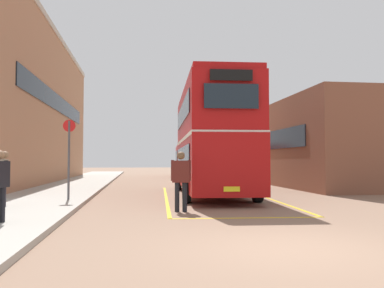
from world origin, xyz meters
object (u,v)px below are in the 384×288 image
double_decker_bus (211,139)px  single_deck_bus (190,159)px  pedestrian_boarding (181,176)px  pedestrian_waiting_far (0,181)px  pedestrian_waiting_near (4,174)px  bus_stop_sign (69,152)px

double_decker_bus → single_deck_bus: (1.59, 20.07, -0.87)m
single_deck_bus → pedestrian_boarding: bearing=-97.9°
pedestrian_waiting_far → pedestrian_waiting_near: bearing=106.1°
double_decker_bus → single_deck_bus: size_ratio=1.12×
single_deck_bus → pedestrian_waiting_far: (-7.89, -28.11, -0.56)m
double_decker_bus → pedestrian_waiting_near: bearing=-147.2°
pedestrian_boarding → pedestrian_waiting_near: pedestrian_waiting_near is taller
pedestrian_boarding → pedestrian_waiting_near: size_ratio=1.07×
single_deck_bus → pedestrian_waiting_near: 26.30m
pedestrian_waiting_far → double_decker_bus: bearing=51.9°
pedestrian_boarding → bus_stop_sign: (-3.75, 2.87, 0.80)m
double_decker_bus → bus_stop_sign: bearing=-154.9°
double_decker_bus → pedestrian_waiting_far: size_ratio=6.32×
pedestrian_waiting_near → bus_stop_sign: 2.66m
double_decker_bus → pedestrian_boarding: size_ratio=5.71×
pedestrian_waiting_far → bus_stop_sign: bearing=83.5°
pedestrian_waiting_far → bus_stop_sign: 5.46m
double_decker_bus → single_deck_bus: 20.15m
pedestrian_waiting_near → bus_stop_sign: (1.58, 2.01, 0.74)m
single_deck_bus → pedestrian_boarding: (-3.53, -25.61, -0.58)m
single_deck_bus → bus_stop_sign: (-7.28, -22.74, 0.21)m
double_decker_bus → bus_stop_sign: (-5.69, -2.67, -0.66)m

